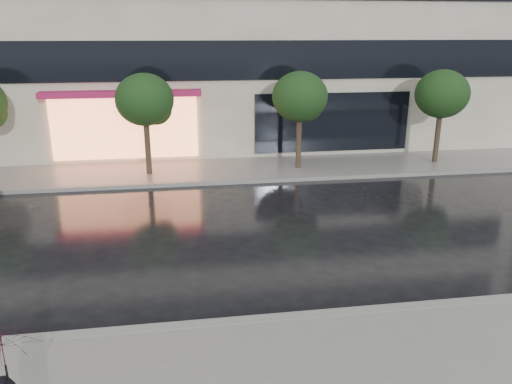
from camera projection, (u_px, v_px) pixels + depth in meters
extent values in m
plane|color=black|center=(269.00, 297.00, 10.70)|extent=(120.00, 120.00, 0.00)
cube|color=slate|center=(225.00, 170.00, 20.33)|extent=(60.00, 3.50, 0.12)
cube|color=gray|center=(278.00, 320.00, 9.74)|extent=(60.00, 0.25, 0.14)
cube|color=gray|center=(229.00, 182.00, 18.68)|extent=(60.00, 0.25, 0.14)
cube|color=black|center=(219.00, 61.00, 20.62)|extent=(28.00, 0.12, 1.60)
cube|color=#FF8C59|center=(125.00, 128.00, 20.85)|extent=(6.00, 0.10, 2.60)
cube|color=#A8194F|center=(121.00, 94.00, 20.09)|extent=(6.40, 0.70, 0.25)
cube|color=black|center=(333.00, 122.00, 22.17)|extent=(7.00, 0.10, 2.60)
cylinder|color=#33261C|center=(148.00, 149.00, 19.34)|extent=(0.22, 0.22, 2.20)
ellipsoid|color=#153314|center=(145.00, 100.00, 18.76)|extent=(2.20, 2.20, 1.98)
sphere|color=#153314|center=(156.00, 109.00, 19.13)|extent=(1.20, 1.20, 1.20)
cylinder|color=#33261C|center=(299.00, 144.00, 20.21)|extent=(0.22, 0.22, 2.20)
ellipsoid|color=#153314|center=(300.00, 97.00, 19.63)|extent=(2.20, 2.20, 1.98)
sphere|color=#153314|center=(308.00, 106.00, 19.99)|extent=(1.20, 1.20, 1.20)
cylinder|color=#33261C|center=(437.00, 139.00, 21.07)|extent=(0.22, 0.22, 2.20)
ellipsoid|color=#153314|center=(442.00, 94.00, 20.49)|extent=(2.20, 2.20, 1.98)
sphere|color=#153314|center=(447.00, 103.00, 20.86)|extent=(1.20, 1.20, 1.20)
imported|color=#360915|center=(5.00, 362.00, 5.56)|extent=(1.09, 1.10, 0.76)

